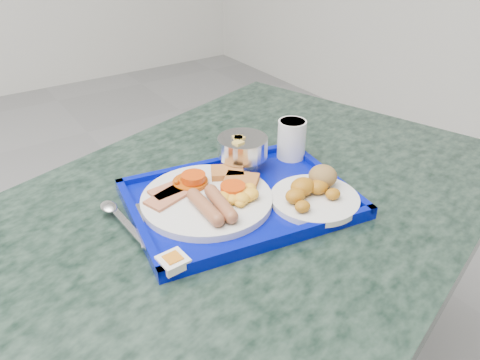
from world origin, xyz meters
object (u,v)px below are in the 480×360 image
object	(u,v)px
main_plate	(210,196)
fruit_bowl	(243,148)
table	(237,278)
tray	(240,200)
bread_plate	(314,192)
juice_cup	(292,138)

from	to	relation	value
main_plate	fruit_bowl	distance (m)	0.15
table	fruit_bowl	world-z (taller)	fruit_bowl
tray	table	bearing A→B (deg)	153.71
table	fruit_bowl	bearing A→B (deg)	50.19
main_plate	bread_plate	world-z (taller)	bread_plate
bread_plate	juice_cup	world-z (taller)	juice_cup
main_plate	juice_cup	size ratio (longest dim) A/B	2.88
table	main_plate	distance (m)	0.23
table	bread_plate	world-z (taller)	bread_plate
tray	juice_cup	bearing A→B (deg)	22.14
table	tray	size ratio (longest dim) A/B	3.03
main_plate	fruit_bowl	world-z (taller)	fruit_bowl
table	bread_plate	distance (m)	0.27
tray	main_plate	size ratio (longest dim) A/B	1.84
tray	main_plate	world-z (taller)	main_plate
bread_plate	juice_cup	bearing A→B (deg)	65.07
table	tray	distance (m)	0.20
juice_cup	tray	bearing A→B (deg)	-157.86
table	main_plate	world-z (taller)	main_plate
table	juice_cup	distance (m)	0.33
bread_plate	fruit_bowl	size ratio (longest dim) A/B	1.60
fruit_bowl	juice_cup	world-z (taller)	juice_cup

